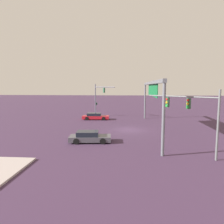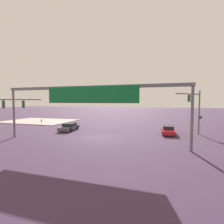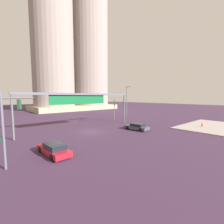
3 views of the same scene
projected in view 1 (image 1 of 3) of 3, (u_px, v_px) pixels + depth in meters
ground_plane at (129, 130)px, 29.96m from camera, size 234.77×234.77×0.00m
traffic_signal_near_corner at (193, 109)px, 18.70m from camera, size 4.74×5.25×5.82m
traffic_signal_opposite_side at (99, 96)px, 42.35m from camera, size 3.87×4.31×6.48m
overhead_sign_gantry at (151, 89)px, 29.18m from camera, size 22.59×0.43×6.70m
sedan_car_approaching at (95, 116)px, 39.23m from camera, size 2.05×4.92×1.21m
sedan_car_waiting_far at (89, 137)px, 23.30m from camera, size 2.34×4.65×1.21m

